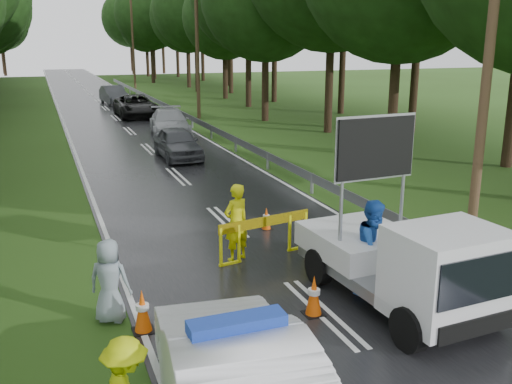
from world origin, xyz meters
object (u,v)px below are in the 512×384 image
work_truck (406,262)px  officer (236,223)px  barrier (265,227)px  queue_car_first (178,143)px  queue_car_third (136,106)px  queue_car_second (170,123)px  queue_car_fourth (114,95)px  civilian (374,247)px

work_truck → officer: size_ratio=2.48×
barrier → work_truck: bearing=-77.1°
queue_car_first → queue_car_third: (0.59, 14.74, 0.06)m
work_truck → queue_car_second: size_ratio=0.94×
work_truck → queue_car_first: work_truck is taller
work_truck → officer: work_truck is taller
officer → queue_car_second: bearing=-118.2°
work_truck → queue_car_first: size_ratio=1.16×
officer → queue_car_second: size_ratio=0.38×
work_truck → queue_car_third: 30.57m
work_truck → queue_car_fourth: 39.52m
officer → queue_car_third: 27.09m
queue_car_second → queue_car_fourth: (-0.77, 17.47, 0.02)m
civilian → queue_car_third: bearing=63.4°
queue_car_third → queue_car_fourth: (-0.34, 8.94, -0.01)m
officer → queue_car_fourth: size_ratio=0.42×
work_truck → officer: 4.18m
queue_car_first → queue_car_fourth: 23.68m
queue_car_third → work_truck: bearing=-90.5°
queue_car_second → officer: bearing=-90.1°
barrier → queue_car_fourth: queue_car_fourth is taller
queue_car_third → queue_car_first: bearing=-93.0°
barrier → queue_car_second: 18.64m
officer → queue_car_second: 18.64m
queue_car_first → queue_car_third: 14.75m
civilian → queue_car_first: bearing=65.7°
civilian → queue_car_third: civilian is taller
queue_car_first → queue_car_fourth: (0.25, 23.68, 0.05)m
queue_car_second → queue_car_third: bearing=100.5°
barrier → officer: bearing=162.7°
officer → queue_car_fourth: (1.72, 35.95, -0.20)m
work_truck → queue_car_first: bearing=89.2°
work_truck → queue_car_second: 22.04m
queue_car_first → queue_car_third: bearing=87.4°
work_truck → civilian: size_ratio=2.34×
barrier → queue_car_second: size_ratio=0.49×
queue_car_first → queue_car_third: size_ratio=0.75×
officer → queue_car_first: (1.48, 12.27, -0.25)m
queue_car_second → civilian: bearing=-83.6°
queue_car_first → queue_car_second: queue_car_second is taller
work_truck → queue_car_second: bearing=85.8°
civilian → queue_car_second: size_ratio=0.40×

